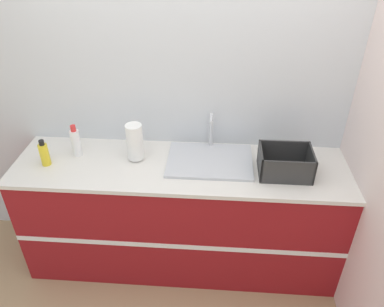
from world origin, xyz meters
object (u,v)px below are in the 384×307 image
object	(u,v)px
dish_rack	(285,165)
bottle_yellow	(44,154)
paper_towel_roll	(135,142)
sink	(210,159)
bottle_white_spray	(76,142)

from	to	relation	value
dish_rack	bottle_yellow	bearing A→B (deg)	-179.38
paper_towel_roll	sink	bearing A→B (deg)	0.29
bottle_yellow	paper_towel_roll	bearing A→B (deg)	10.65
sink	paper_towel_roll	world-z (taller)	sink
dish_rack	paper_towel_roll	bearing A→B (deg)	174.60
dish_rack	bottle_white_spray	xyz separation A→B (m)	(-1.46, 0.12, 0.04)
sink	paper_towel_roll	size ratio (longest dim) A/B	2.19
sink	bottle_white_spray	size ratio (longest dim) A/B	2.48
bottle_white_spray	sink	bearing A→B (deg)	-1.12
paper_towel_roll	bottle_yellow	xyz separation A→B (m)	(-0.61, -0.11, -0.05)
sink	bottle_white_spray	xyz separation A→B (m)	(-0.96, 0.02, 0.09)
bottle_white_spray	paper_towel_roll	bearing A→B (deg)	-2.84
dish_rack	bottle_yellow	size ratio (longest dim) A/B	1.78
dish_rack	sink	bearing A→B (deg)	168.78
paper_towel_roll	dish_rack	size ratio (longest dim) A/B	0.79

